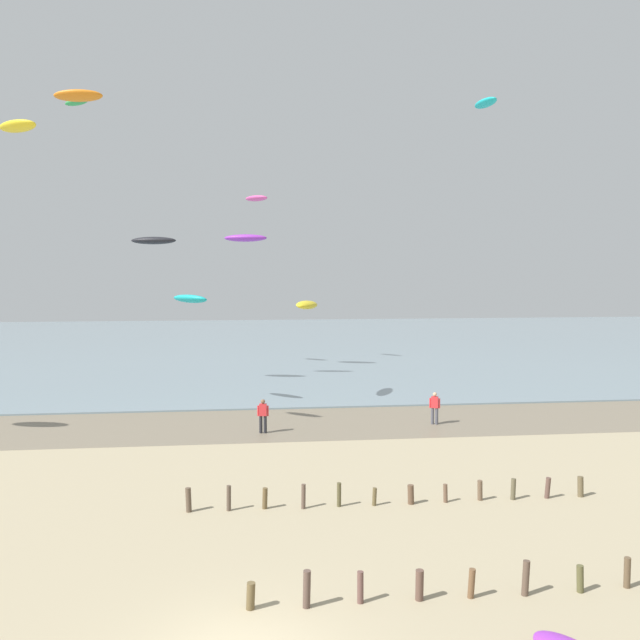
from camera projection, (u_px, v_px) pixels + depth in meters
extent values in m
cube|color=#7A6D59|center=(240.00, 425.00, 35.63)|extent=(120.00, 7.60, 0.01)
cube|color=gray|center=(240.00, 344.00, 74.06)|extent=(160.00, 70.00, 0.10)
cylinder|color=brown|center=(251.00, 596.00, 16.30)|extent=(0.23, 0.22, 0.67)
cylinder|color=brown|center=(307.00, 589.00, 16.36)|extent=(0.20, 0.22, 0.94)
cylinder|color=brown|center=(360.00, 587.00, 16.61)|extent=(0.16, 0.17, 0.79)
cylinder|color=brown|center=(420.00, 585.00, 16.74)|extent=(0.20, 0.23, 0.78)
cylinder|color=brown|center=(472.00, 583.00, 16.85)|extent=(0.19, 0.20, 0.76)
cylinder|color=brown|center=(526.00, 578.00, 17.00)|extent=(0.22, 0.19, 0.89)
cylinder|color=brown|center=(580.00, 579.00, 17.17)|extent=(0.20, 0.18, 0.70)
cylinder|color=brown|center=(627.00, 573.00, 17.40)|extent=(0.18, 0.19, 0.81)
cylinder|color=brown|center=(188.00, 500.00, 22.88)|extent=(0.21, 0.22, 0.83)
cylinder|color=brown|center=(229.00, 498.00, 22.99)|extent=(0.16, 0.16, 0.87)
cylinder|color=brown|center=(265.00, 498.00, 23.16)|extent=(0.19, 0.20, 0.73)
cylinder|color=brown|center=(303.00, 496.00, 23.19)|extent=(0.16, 0.19, 0.85)
cylinder|color=brown|center=(339.00, 495.00, 23.38)|extent=(0.15, 0.17, 0.84)
cylinder|color=brown|center=(374.00, 497.00, 23.49)|extent=(0.17, 0.15, 0.63)
cylinder|color=brown|center=(411.00, 494.00, 23.64)|extent=(0.24, 0.22, 0.68)
cylinder|color=brown|center=(445.00, 493.00, 23.82)|extent=(0.16, 0.16, 0.65)
cylinder|color=brown|center=(480.00, 490.00, 24.01)|extent=(0.20, 0.21, 0.73)
cylinder|color=brown|center=(513.00, 489.00, 24.11)|extent=(0.20, 0.19, 0.76)
cylinder|color=brown|center=(548.00, 488.00, 24.23)|extent=(0.21, 0.21, 0.76)
cylinder|color=brown|center=(580.00, 487.00, 24.41)|extent=(0.22, 0.23, 0.74)
cylinder|color=#232328|center=(265.00, 424.00, 33.89)|extent=(0.16, 0.16, 0.88)
cylinder|color=#232328|center=(261.00, 424.00, 33.89)|extent=(0.16, 0.16, 0.88)
cube|color=red|center=(263.00, 410.00, 33.84)|extent=(0.38, 0.26, 0.60)
sphere|color=brown|center=(263.00, 401.00, 33.81)|extent=(0.22, 0.22, 0.22)
cylinder|color=red|center=(268.00, 411.00, 33.84)|extent=(0.09, 0.09, 0.52)
cylinder|color=red|center=(258.00, 411.00, 33.84)|extent=(0.09, 0.09, 0.52)
cylinder|color=#4C4C56|center=(437.00, 416.00, 35.80)|extent=(0.16, 0.16, 0.88)
cylinder|color=#4C4C56|center=(432.00, 416.00, 35.86)|extent=(0.16, 0.16, 0.88)
cube|color=red|center=(435.00, 402.00, 35.78)|extent=(0.42, 0.34, 0.60)
sphere|color=tan|center=(435.00, 394.00, 35.75)|extent=(0.22, 0.22, 0.22)
cylinder|color=red|center=(439.00, 403.00, 35.72)|extent=(0.09, 0.09, 0.52)
cylinder|color=red|center=(430.00, 403.00, 35.84)|extent=(0.09, 0.09, 0.52)
ellipsoid|color=yellow|center=(17.00, 126.00, 29.90)|extent=(2.39, 2.10, 0.65)
ellipsoid|color=orange|center=(78.00, 96.00, 43.02)|extent=(3.29, 1.59, 0.92)
ellipsoid|color=#19B2B7|center=(486.00, 103.00, 41.72)|extent=(1.18, 2.55, 0.58)
ellipsoid|color=black|center=(154.00, 241.00, 45.85)|extent=(3.30, 1.78, 0.57)
ellipsoid|color=purple|center=(245.00, 238.00, 53.07)|extent=(3.63, 2.14, 0.70)
ellipsoid|color=#19B2B7|center=(190.00, 299.00, 39.82)|extent=(2.63, 2.61, 0.70)
ellipsoid|color=green|center=(76.00, 102.00, 49.39)|extent=(2.32, 2.06, 0.45)
ellipsoid|color=yellow|center=(307.00, 305.00, 41.43)|extent=(2.16, 3.20, 0.65)
ellipsoid|color=#E54C99|center=(256.00, 198.00, 56.28)|extent=(2.31, 2.34, 0.63)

